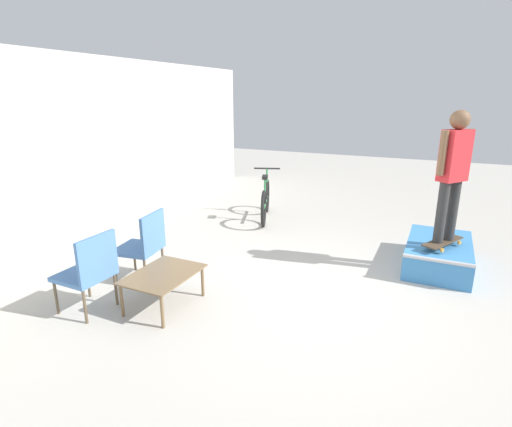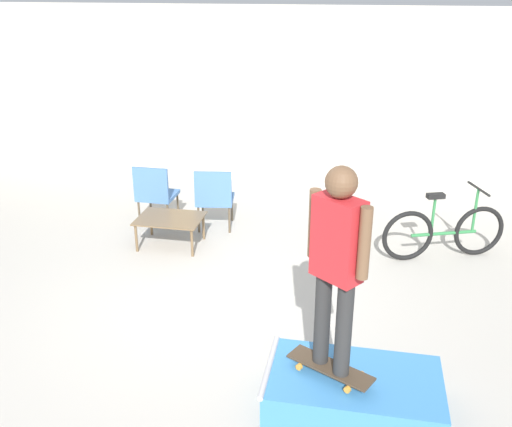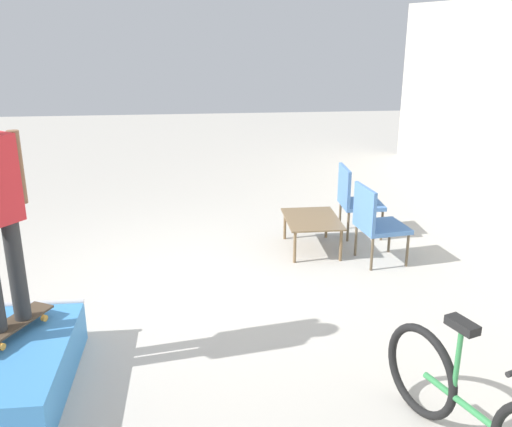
{
  "view_description": "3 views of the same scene",
  "coord_description": "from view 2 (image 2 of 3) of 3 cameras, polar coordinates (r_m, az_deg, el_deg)",
  "views": [
    {
      "loc": [
        -4.24,
        -1.23,
        2.33
      ],
      "look_at": [
        0.55,
        1.03,
        0.76
      ],
      "focal_mm": 28.0,
      "sensor_mm": 36.0,
      "label": 1
    },
    {
      "loc": [
        1.53,
        -5.22,
        3.39
      ],
      "look_at": [
        0.37,
        0.73,
        0.88
      ],
      "focal_mm": 40.0,
      "sensor_mm": 36.0,
      "label": 2
    },
    {
      "loc": [
        5.47,
        0.14,
        2.68
      ],
      "look_at": [
        0.21,
        0.68,
        0.89
      ],
      "focal_mm": 40.0,
      "sensor_mm": 36.0,
      "label": 3
    }
  ],
  "objects": [
    {
      "name": "coffee_table",
      "position": [
        7.76,
        -8.6,
        -0.71
      ],
      "size": [
        0.87,
        0.65,
        0.4
      ],
      "color": "brown",
      "rests_on": "ground_plane"
    },
    {
      "name": "skateboard_on_ramp",
      "position": [
        4.86,
        7.43,
        -15.03
      ],
      "size": [
        0.74,
        0.51,
        0.07
      ],
      "rotation": [
        0.0,
        0.0,
        -0.47
      ],
      "color": "#473828",
      "rests_on": "skate_ramp_box"
    },
    {
      "name": "ground_plane",
      "position": [
        6.4,
        -4.54,
        -9.52
      ],
      "size": [
        24.0,
        24.0,
        0.0
      ],
      "primitive_type": "plane",
      "color": "#B7B2A8"
    },
    {
      "name": "skate_ramp_box",
      "position": [
        5.05,
        9.67,
        -17.36
      ],
      "size": [
        1.46,
        0.83,
        0.38
      ],
      "color": "#3D84C6",
      "rests_on": "ground_plane"
    },
    {
      "name": "bicycle",
      "position": [
        7.73,
        18.29,
        -1.75
      ],
      "size": [
        1.58,
        0.7,
        0.95
      ],
      "rotation": [
        0.0,
        0.0,
        0.35
      ],
      "color": "black",
      "rests_on": "ground_plane"
    },
    {
      "name": "patio_chair_right",
      "position": [
        8.15,
        -4.18,
        1.76
      ],
      "size": [
        0.59,
        0.59,
        0.92
      ],
      "rotation": [
        0.0,
        0.0,
        3.29
      ],
      "color": "brown",
      "rests_on": "ground_plane"
    },
    {
      "name": "house_wall_back",
      "position": [
        9.87,
        1.99,
        11.45
      ],
      "size": [
        12.0,
        0.06,
        3.0
      ],
      "color": "beige",
      "rests_on": "ground_plane"
    },
    {
      "name": "person_skater",
      "position": [
        4.32,
        8.1,
        -4.21
      ],
      "size": [
        0.47,
        0.39,
        1.71
      ],
      "rotation": [
        0.0,
        0.0,
        -0.64
      ],
      "color": "#2D2D2D",
      "rests_on": "skateboard_on_ramp"
    },
    {
      "name": "patio_chair_left",
      "position": [
        8.42,
        -10.05,
        2.14
      ],
      "size": [
        0.53,
        0.53,
        0.92
      ],
      "rotation": [
        0.0,
        0.0,
        3.13
      ],
      "color": "brown",
      "rests_on": "ground_plane"
    }
  ]
}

